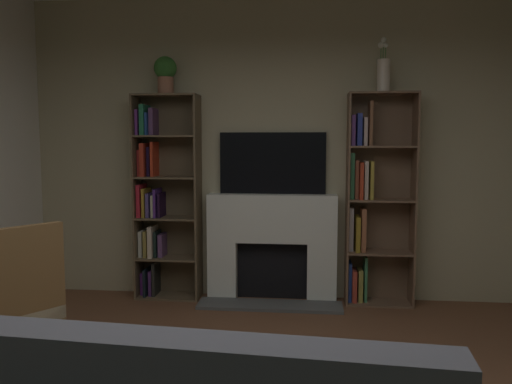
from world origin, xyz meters
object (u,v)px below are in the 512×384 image
potted_plant (165,73)px  fireplace (272,245)px  tv (273,163)px  bookshelf_left (161,199)px  vase_with_flowers (383,73)px  bookshelf_right (371,202)px

potted_plant → fireplace: bearing=2.5°
tv → bookshelf_left: (-1.08, -0.08, -0.35)m
tv → vase_with_flowers: vase_with_flowers is taller
bookshelf_left → vase_with_flowers: (2.08, -0.04, 1.17)m
vase_with_flowers → bookshelf_right: bearing=146.1°
bookshelf_right → vase_with_flowers: bearing=-33.9°
fireplace → bookshelf_left: 1.16m
bookshelf_left → potted_plant: 1.20m
fireplace → potted_plant: potted_plant is taller
potted_plant → bookshelf_right: bearing=1.5°
bookshelf_right → vase_with_flowers: 1.18m
fireplace → vase_with_flowers: vase_with_flowers is taller
bookshelf_right → bookshelf_left: bearing=-179.8°
tv → vase_with_flowers: size_ratio=2.09×
tv → bookshelf_left: size_ratio=0.52×
potted_plant → vase_with_flowers: 2.01m
tv → fireplace: bearing=-90.0°
bookshelf_left → potted_plant: potted_plant is taller
tv → bookshelf_right: 1.00m
vase_with_flowers → tv: bearing=173.2°
fireplace → bookshelf_right: bookshelf_right is taller
bookshelf_left → potted_plant: bearing=-30.2°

